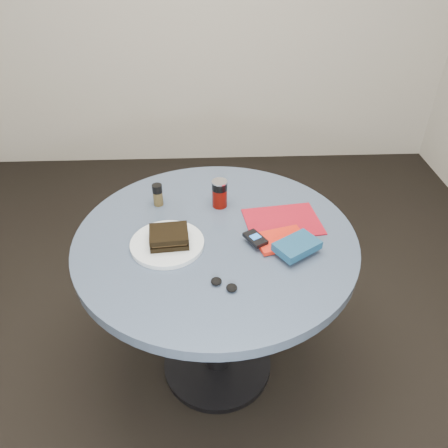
{
  "coord_description": "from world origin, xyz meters",
  "views": [
    {
      "loc": [
        -0.02,
        -1.22,
        1.7
      ],
      "look_at": [
        0.03,
        0.0,
        0.8
      ],
      "focal_mm": 35.0,
      "sensor_mm": 36.0,
      "label": 1
    }
  ],
  "objects_px": {
    "table": "(216,270)",
    "plate": "(167,244)",
    "soda_can": "(220,194)",
    "magazine": "(283,222)",
    "sandwich": "(169,237)",
    "red_book": "(281,240)",
    "pepper_grinder": "(158,195)",
    "mp3_player": "(255,238)",
    "novel": "(297,246)",
    "headphones": "(224,285)"
  },
  "relations": [
    {
      "from": "plate",
      "to": "sandwich",
      "type": "bearing_deg",
      "value": -8.42
    },
    {
      "from": "sandwich",
      "to": "magazine",
      "type": "xyz_separation_m",
      "value": [
        0.41,
        0.12,
        -0.04
      ]
    },
    {
      "from": "sandwich",
      "to": "novel",
      "type": "xyz_separation_m",
      "value": [
        0.43,
        -0.06,
        -0.01
      ]
    },
    {
      "from": "table",
      "to": "novel",
      "type": "bearing_deg",
      "value": -22.31
    },
    {
      "from": "pepper_grinder",
      "to": "table",
      "type": "bearing_deg",
      "value": -43.61
    },
    {
      "from": "magazine",
      "to": "red_book",
      "type": "bearing_deg",
      "value": -109.2
    },
    {
      "from": "red_book",
      "to": "sandwich",
      "type": "bearing_deg",
      "value": 165.0
    },
    {
      "from": "red_book",
      "to": "headphones",
      "type": "bearing_deg",
      "value": -149.92
    },
    {
      "from": "sandwich",
      "to": "magazine",
      "type": "bearing_deg",
      "value": 16.34
    },
    {
      "from": "soda_can",
      "to": "red_book",
      "type": "bearing_deg",
      "value": -49.33
    },
    {
      "from": "mp3_player",
      "to": "soda_can",
      "type": "bearing_deg",
      "value": 115.06
    },
    {
      "from": "table",
      "to": "red_book",
      "type": "bearing_deg",
      "value": -12.25
    },
    {
      "from": "red_book",
      "to": "plate",
      "type": "bearing_deg",
      "value": 164.82
    },
    {
      "from": "table",
      "to": "mp3_player",
      "type": "bearing_deg",
      "value": -22.05
    },
    {
      "from": "pepper_grinder",
      "to": "magazine",
      "type": "distance_m",
      "value": 0.49
    },
    {
      "from": "plate",
      "to": "magazine",
      "type": "xyz_separation_m",
      "value": [
        0.42,
        0.12,
        -0.01
      ]
    },
    {
      "from": "plate",
      "to": "magazine",
      "type": "bearing_deg",
      "value": 15.87
    },
    {
      "from": "pepper_grinder",
      "to": "mp3_player",
      "type": "bearing_deg",
      "value": -36.59
    },
    {
      "from": "pepper_grinder",
      "to": "red_book",
      "type": "relative_size",
      "value": 0.52
    },
    {
      "from": "red_book",
      "to": "mp3_player",
      "type": "bearing_deg",
      "value": 168.51
    },
    {
      "from": "table",
      "to": "pepper_grinder",
      "type": "relative_size",
      "value": 11.3
    },
    {
      "from": "magazine",
      "to": "novel",
      "type": "xyz_separation_m",
      "value": [
        0.02,
        -0.18,
        0.03
      ]
    },
    {
      "from": "magazine",
      "to": "plate",
      "type": "bearing_deg",
      "value": -171.62
    },
    {
      "from": "red_book",
      "to": "headphones",
      "type": "relative_size",
      "value": 1.81
    },
    {
      "from": "sandwich",
      "to": "red_book",
      "type": "xyz_separation_m",
      "value": [
        0.38,
        0.0,
        -0.03
      ]
    },
    {
      "from": "table",
      "to": "sandwich",
      "type": "xyz_separation_m",
      "value": [
        -0.16,
        -0.05,
        0.2
      ]
    },
    {
      "from": "novel",
      "to": "headphones",
      "type": "height_order",
      "value": "novel"
    },
    {
      "from": "plate",
      "to": "novel",
      "type": "bearing_deg",
      "value": -8.03
    },
    {
      "from": "red_book",
      "to": "mp3_player",
      "type": "xyz_separation_m",
      "value": [
        -0.09,
        -0.01,
        0.01
      ]
    },
    {
      "from": "soda_can",
      "to": "novel",
      "type": "bearing_deg",
      "value": -50.41
    },
    {
      "from": "soda_can",
      "to": "sandwich",
      "type": "bearing_deg",
      "value": -127.09
    },
    {
      "from": "table",
      "to": "plate",
      "type": "xyz_separation_m",
      "value": [
        -0.17,
        -0.05,
        0.17
      ]
    },
    {
      "from": "soda_can",
      "to": "pepper_grinder",
      "type": "height_order",
      "value": "soda_can"
    },
    {
      "from": "plate",
      "to": "sandwich",
      "type": "relative_size",
      "value": 1.81
    },
    {
      "from": "soda_can",
      "to": "red_book",
      "type": "distance_m",
      "value": 0.32
    },
    {
      "from": "soda_can",
      "to": "magazine",
      "type": "height_order",
      "value": "soda_can"
    },
    {
      "from": "pepper_grinder",
      "to": "mp3_player",
      "type": "distance_m",
      "value": 0.44
    },
    {
      "from": "plate",
      "to": "headphones",
      "type": "distance_m",
      "value": 0.28
    },
    {
      "from": "sandwich",
      "to": "pepper_grinder",
      "type": "xyz_separation_m",
      "value": [
        -0.06,
        0.26,
        0.01
      ]
    },
    {
      "from": "mp3_player",
      "to": "table",
      "type": "bearing_deg",
      "value": 157.95
    },
    {
      "from": "table",
      "to": "novel",
      "type": "distance_m",
      "value": 0.35
    },
    {
      "from": "soda_can",
      "to": "magazine",
      "type": "relative_size",
      "value": 0.41
    },
    {
      "from": "novel",
      "to": "headphones",
      "type": "bearing_deg",
      "value": 177.38
    },
    {
      "from": "plate",
      "to": "mp3_player",
      "type": "height_order",
      "value": "mp3_player"
    },
    {
      "from": "mp3_player",
      "to": "headphones",
      "type": "bearing_deg",
      "value": -119.84
    },
    {
      "from": "soda_can",
      "to": "magazine",
      "type": "xyz_separation_m",
      "value": [
        0.23,
        -0.12,
        -0.05
      ]
    },
    {
      "from": "sandwich",
      "to": "mp3_player",
      "type": "distance_m",
      "value": 0.29
    },
    {
      "from": "plate",
      "to": "pepper_grinder",
      "type": "bearing_deg",
      "value": 101.0
    },
    {
      "from": "plate",
      "to": "novel",
      "type": "height_order",
      "value": "novel"
    },
    {
      "from": "table",
      "to": "plate",
      "type": "height_order",
      "value": "plate"
    }
  ]
}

